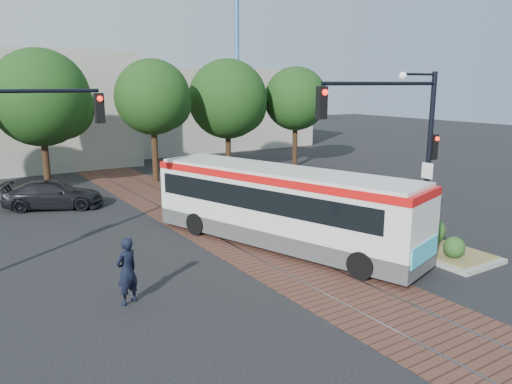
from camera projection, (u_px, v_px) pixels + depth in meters
ground at (299, 266)px, 16.26m from camera, size 120.00×120.00×0.00m
trackbed at (236, 235)px, 19.54m from camera, size 3.60×40.00×0.02m
tree_row at (145, 100)px, 29.33m from camera, size 26.40×5.60×7.67m
warehouses at (67, 110)px, 38.73m from camera, size 40.00×13.00×8.00m
crane at (237, 33)px, 51.37m from camera, size 8.00×0.50×18.00m
city_bus at (280, 203)px, 17.98m from camera, size 5.35×10.78×2.84m
traffic_island at (420, 239)px, 18.01m from camera, size 2.20×5.20×1.13m
signal_pole_main at (407, 134)px, 16.76m from camera, size 5.49×0.46×6.00m
officer at (127, 271)px, 13.30m from camera, size 0.79×0.67×1.85m
parked_car at (53, 195)px, 23.62m from camera, size 4.86×3.51×1.31m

